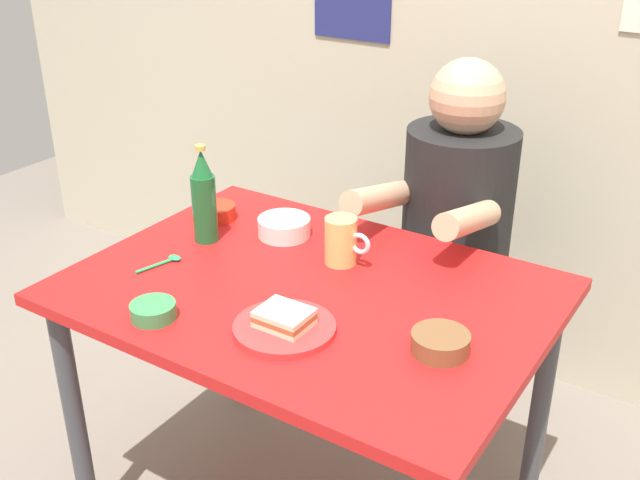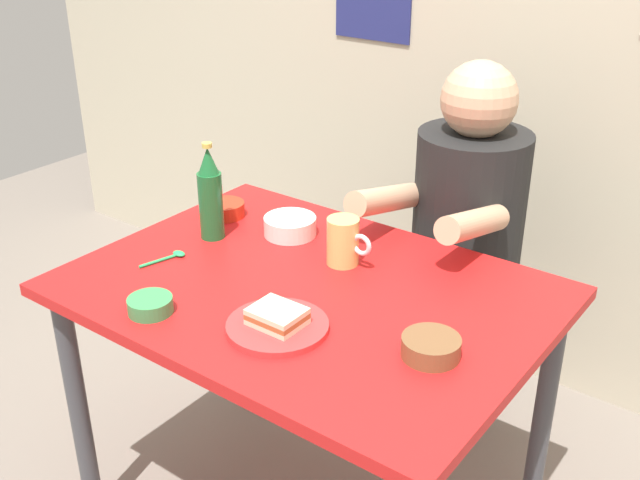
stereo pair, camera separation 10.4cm
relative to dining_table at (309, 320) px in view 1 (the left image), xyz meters
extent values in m
cube|color=red|center=(0.00, 0.00, 0.08)|extent=(1.10, 0.80, 0.03)
cylinder|color=#3F3F44|center=(-0.49, -0.34, -0.29)|extent=(0.05, 0.05, 0.71)
cylinder|color=#3F3F44|center=(-0.49, 0.34, -0.29)|extent=(0.05, 0.05, 0.71)
cylinder|color=#3F3F44|center=(0.49, 0.34, -0.29)|extent=(0.05, 0.05, 0.71)
cylinder|color=#4C4C51|center=(0.10, 0.63, -0.44)|extent=(0.08, 0.08, 0.41)
cylinder|color=#2D2D33|center=(0.10, 0.63, -0.22)|extent=(0.34, 0.34, 0.04)
cylinder|color=black|center=(0.10, 0.63, 0.06)|extent=(0.32, 0.32, 0.52)
sphere|color=tan|center=(0.10, 0.63, 0.42)|extent=(0.21, 0.21, 0.21)
cylinder|color=tan|center=(-0.03, 0.38, 0.18)|extent=(0.07, 0.31, 0.14)
cylinder|color=tan|center=(0.23, 0.38, 0.18)|extent=(0.07, 0.31, 0.14)
cylinder|color=red|center=(0.06, -0.19, 0.10)|extent=(0.22, 0.22, 0.01)
cube|color=beige|center=(0.06, -0.19, 0.11)|extent=(0.11, 0.09, 0.01)
cube|color=#9E592D|center=(0.06, -0.19, 0.13)|extent=(0.11, 0.09, 0.01)
cube|color=beige|center=(0.06, -0.19, 0.14)|extent=(0.11, 0.09, 0.01)
cylinder|color=#D1BC66|center=(0.00, 0.14, 0.15)|extent=(0.08, 0.08, 0.12)
torus|color=silver|center=(0.05, 0.14, 0.16)|extent=(0.06, 0.01, 0.06)
cylinder|color=#19602D|center=(-0.36, 0.06, 0.18)|extent=(0.06, 0.06, 0.18)
cone|color=#19602D|center=(-0.36, 0.06, 0.31)|extent=(0.05, 0.05, 0.07)
cylinder|color=#BFB74C|center=(-0.36, 0.06, 0.35)|extent=(0.03, 0.03, 0.01)
cylinder|color=red|center=(-0.43, 0.18, 0.11)|extent=(0.11, 0.11, 0.04)
cylinder|color=#A33521|center=(-0.43, 0.18, 0.12)|extent=(0.09, 0.09, 0.02)
cylinder|color=#388C4C|center=(-0.21, -0.30, 0.11)|extent=(0.10, 0.10, 0.03)
cylinder|color=#5B643A|center=(-0.21, -0.30, 0.12)|extent=(0.08, 0.08, 0.02)
cylinder|color=silver|center=(-0.21, 0.19, 0.12)|extent=(0.14, 0.14, 0.05)
cylinder|color=tan|center=(-0.21, 0.19, 0.13)|extent=(0.11, 0.11, 0.02)
cylinder|color=brown|center=(0.37, -0.08, 0.11)|extent=(0.12, 0.12, 0.04)
cylinder|color=brown|center=(0.37, -0.08, 0.12)|extent=(0.10, 0.10, 0.02)
cylinder|color=#26A559|center=(-0.37, -0.12, 0.10)|extent=(0.04, 0.11, 0.01)
ellipsoid|color=#26A559|center=(-0.35, -0.07, 0.10)|extent=(0.04, 0.02, 0.01)
camera|label=1|loc=(0.87, -1.29, 0.97)|focal=42.62mm
camera|label=2|loc=(0.95, -1.23, 0.97)|focal=42.62mm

